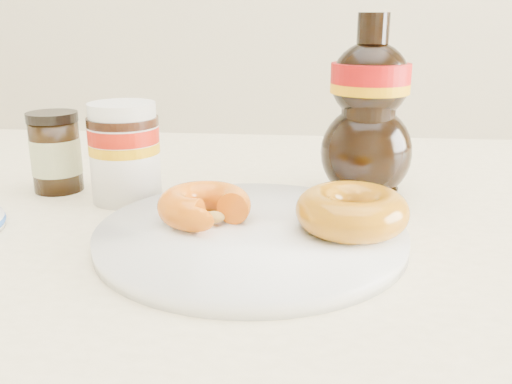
# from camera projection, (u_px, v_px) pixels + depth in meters

# --- Properties ---
(dining_table) EXTENTS (1.40, 0.90, 0.75)m
(dining_table) POSITION_uv_depth(u_px,v_px,m) (276.00, 293.00, 0.63)
(dining_table) COLOR #FFEEC2
(dining_table) RESTS_ON ground
(plate) EXTENTS (0.30, 0.30, 0.01)m
(plate) POSITION_uv_depth(u_px,v_px,m) (251.00, 234.00, 0.55)
(plate) COLOR white
(plate) RESTS_ON dining_table
(donut_bitten) EXTENTS (0.11, 0.11, 0.03)m
(donut_bitten) POSITION_uv_depth(u_px,v_px,m) (204.00, 205.00, 0.56)
(donut_bitten) COLOR #CD540B
(donut_bitten) RESTS_ON plate
(donut_whole) EXTENTS (0.14, 0.14, 0.04)m
(donut_whole) POSITION_uv_depth(u_px,v_px,m) (352.00, 211.00, 0.54)
(donut_whole) COLOR #905109
(donut_whole) RESTS_ON plate
(nutella_jar) EXTENTS (0.08, 0.08, 0.11)m
(nutella_jar) POSITION_uv_depth(u_px,v_px,m) (124.00, 148.00, 0.66)
(nutella_jar) COLOR white
(nutella_jar) RESTS_ON dining_table
(syrup_bottle) EXTENTS (0.11, 0.10, 0.21)m
(syrup_bottle) POSITION_uv_depth(u_px,v_px,m) (369.00, 107.00, 0.67)
(syrup_bottle) COLOR black
(syrup_bottle) RESTS_ON dining_table
(dark_jar) EXTENTS (0.06, 0.06, 0.10)m
(dark_jar) POSITION_uv_depth(u_px,v_px,m) (56.00, 153.00, 0.70)
(dark_jar) COLOR black
(dark_jar) RESTS_ON dining_table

